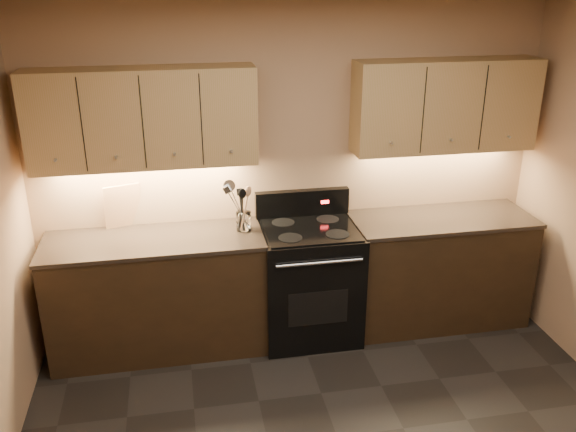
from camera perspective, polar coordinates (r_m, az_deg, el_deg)
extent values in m
plane|color=silver|center=(2.67, 9.03, 18.09)|extent=(4.00, 4.00, 0.00)
cube|color=#9B7C5B|center=(4.83, 0.33, 4.30)|extent=(4.00, 0.04, 2.60)
cube|color=black|center=(4.82, -12.04, -7.30)|extent=(1.60, 0.60, 0.90)
cube|color=#3C2F26|center=(4.61, -12.50, -2.26)|extent=(1.62, 0.62, 0.03)
cube|color=black|center=(5.24, 13.78, -4.97)|extent=(1.44, 0.60, 0.90)
cube|color=#3C2F26|center=(5.05, 14.25, -0.26)|extent=(1.46, 0.62, 0.03)
cube|color=black|center=(4.88, 1.97, -6.24)|extent=(0.76, 0.65, 0.92)
cube|color=black|center=(4.68, 2.04, -1.22)|extent=(0.70, 0.60, 0.01)
cube|color=black|center=(4.90, 1.33, 1.20)|extent=(0.76, 0.07, 0.22)
cube|color=red|center=(4.90, 3.48, 1.31)|extent=(0.06, 0.00, 0.03)
cylinder|color=silver|center=(4.43, 2.98, -4.41)|extent=(0.65, 0.02, 0.02)
cube|color=black|center=(4.63, 2.85, -8.62)|extent=(0.46, 0.00, 0.28)
cylinder|color=black|center=(4.51, 0.22, -2.04)|extent=(0.18, 0.18, 0.00)
cylinder|color=black|center=(4.59, 4.65, -1.70)|extent=(0.18, 0.18, 0.00)
cylinder|color=black|center=(4.78, -0.46, -0.60)|extent=(0.18, 0.18, 0.00)
cylinder|color=black|center=(4.85, 3.73, -0.30)|extent=(0.18, 0.18, 0.00)
cube|color=tan|center=(4.48, -13.40, 8.91)|extent=(1.60, 0.30, 0.70)
cube|color=tan|center=(4.93, 14.50, 9.97)|extent=(1.44, 0.30, 0.70)
cube|color=#B2B5BA|center=(4.82, -15.01, 1.22)|extent=(0.08, 0.01, 0.12)
cylinder|color=white|center=(4.64, -4.17, -0.47)|extent=(0.15, 0.15, 0.14)
cylinder|color=white|center=(4.66, -4.15, -1.19)|extent=(0.11, 0.11, 0.02)
cube|color=tan|center=(4.81, -15.22, 0.91)|extent=(0.28, 0.13, 0.34)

